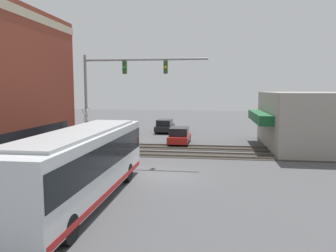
{
  "coord_description": "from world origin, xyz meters",
  "views": [
    {
      "loc": [
        -18.68,
        -2.96,
        5.02
      ],
      "look_at": [
        3.76,
        0.23,
        2.47
      ],
      "focal_mm": 35.0,
      "sensor_mm": 36.0,
      "label": 1
    }
  ],
  "objects_px": {
    "city_bus": "(82,163)",
    "parked_car_red": "(180,136)",
    "crossing_signal": "(86,127)",
    "parked_car_black": "(165,126)"
  },
  "relations": [
    {
      "from": "city_bus",
      "to": "parked_car_red",
      "type": "xyz_separation_m",
      "value": [
        16.31,
        -2.6,
        -1.08
      ]
    },
    {
      "from": "crossing_signal",
      "to": "parked_car_red",
      "type": "distance_m",
      "value": 9.55
    },
    {
      "from": "parked_car_black",
      "to": "crossing_signal",
      "type": "bearing_deg",
      "value": 167.04
    },
    {
      "from": "city_bus",
      "to": "parked_car_red",
      "type": "bearing_deg",
      "value": -9.06
    },
    {
      "from": "city_bus",
      "to": "crossing_signal",
      "type": "bearing_deg",
      "value": 20.95
    },
    {
      "from": "city_bus",
      "to": "parked_car_black",
      "type": "xyz_separation_m",
      "value": [
        24.3,
        -0.0,
        -1.09
      ]
    },
    {
      "from": "crossing_signal",
      "to": "parked_car_red",
      "type": "relative_size",
      "value": 0.88
    },
    {
      "from": "parked_car_red",
      "to": "parked_car_black",
      "type": "bearing_deg",
      "value": 18.01
    },
    {
      "from": "city_bus",
      "to": "crossing_signal",
      "type": "distance_m",
      "value": 9.78
    },
    {
      "from": "city_bus",
      "to": "parked_car_black",
      "type": "relative_size",
      "value": 2.48
    }
  ]
}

